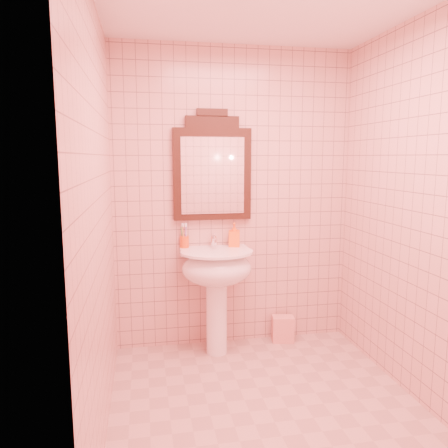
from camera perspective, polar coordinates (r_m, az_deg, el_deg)
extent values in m
plane|color=tan|center=(3.05, 5.82, -22.98)|extent=(2.20, 2.20, 0.00)
cube|color=#D8A097|center=(3.68, 1.30, 3.23)|extent=(2.00, 0.02, 2.50)
cylinder|color=white|center=(3.64, -0.97, -11.42)|extent=(0.17, 0.17, 0.70)
ellipsoid|color=white|center=(3.51, -0.93, -5.85)|extent=(0.56, 0.46, 0.28)
cube|color=white|center=(3.64, -1.37, -3.45)|extent=(0.56, 0.15, 0.05)
cylinder|color=white|center=(3.48, -0.94, -3.69)|extent=(0.58, 0.58, 0.02)
cylinder|color=white|center=(3.62, -1.38, -2.29)|extent=(0.04, 0.04, 0.09)
cylinder|color=white|center=(3.56, -1.24, -1.91)|extent=(0.02, 0.10, 0.02)
cylinder|color=white|center=(3.52, -1.10, -2.37)|extent=(0.02, 0.02, 0.04)
cube|color=white|center=(3.62, -1.41, -1.41)|extent=(0.02, 0.07, 0.01)
cube|color=black|center=(3.61, -1.54, 6.50)|extent=(0.65, 0.05, 0.75)
cube|color=black|center=(3.62, -1.56, 13.18)|extent=(0.44, 0.05, 0.09)
cube|color=black|center=(3.62, -1.57, 14.33)|extent=(0.25, 0.05, 0.06)
cube|color=white|center=(3.58, -1.46, 6.32)|extent=(0.52, 0.01, 0.62)
cylinder|color=#DA4A12|center=(3.62, -5.20, -2.33)|extent=(0.08, 0.08, 0.10)
cylinder|color=silver|center=(3.61, -4.94, -1.70)|extent=(0.01, 0.01, 0.18)
cylinder|color=#338CD8|center=(3.63, -5.09, -1.66)|extent=(0.01, 0.01, 0.18)
cylinder|color=#E5334C|center=(3.63, -5.36, -1.67)|extent=(0.01, 0.01, 0.18)
cylinder|color=#3FBF59|center=(3.61, -5.48, -1.71)|extent=(0.01, 0.01, 0.18)
cylinder|color=#D8CC4C|center=(3.60, -5.32, -1.75)|extent=(0.01, 0.01, 0.18)
cylinder|color=purple|center=(3.60, -5.05, -1.74)|extent=(0.01, 0.01, 0.18)
imported|color=orange|center=(3.63, 1.35, -1.42)|extent=(0.11, 0.11, 0.20)
cube|color=pink|center=(3.97, 7.69, -13.42)|extent=(0.20, 0.15, 0.23)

